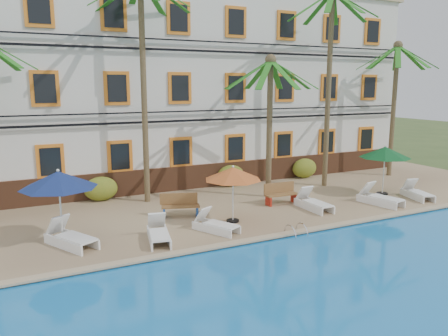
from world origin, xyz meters
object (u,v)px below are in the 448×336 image
palm_c (270,105)px  lounger_b (159,233)px  palm_d (330,64)px  pool_ladder (296,234)px  lounger_c (215,224)px  lounger_a (70,237)px  bench_left (181,205)px  umbrella_green (385,153)px  lounger_e (379,197)px  bench_right (281,193)px  umbrella_blue (59,180)px  umbrella_red (233,174)px  palm_e (395,90)px  lounger_d (313,202)px  lounger_f (417,192)px  palm_b (143,61)px

palm_c → lounger_b: bearing=-151.7°
palm_d → pool_ladder: (-5.74, -5.58, -6.15)m
lounger_c → lounger_a: bearing=171.0°
bench_left → umbrella_green: bearing=-5.2°
bench_left → palm_c: bearing=13.7°
lounger_e → bench_right: lounger_e is taller
lounger_c → lounger_b: bearing=-178.5°
umbrella_blue → lounger_a: (0.19, -0.47, -1.81)m
umbrella_blue → lounger_c: bearing=-13.8°
umbrella_green → lounger_a: 14.40m
umbrella_red → palm_e: bearing=17.3°
bench_right → lounger_d: bearing=-60.7°
lounger_f → bench_left: bench_left is taller
lounger_b → lounger_c: bearing=1.5°
bench_left → palm_d: bearing=11.8°
bench_right → palm_b: bearing=150.0°
lounger_c → bench_left: size_ratio=1.17×
lounger_a → lounger_e: bearing=-3.0°
palm_d → pool_ladder: size_ratio=13.18×
bench_left → lounger_f: bearing=-11.3°
umbrella_red → palm_d: bearing=25.2°
umbrella_blue → lounger_a: size_ratio=1.18×
umbrella_blue → lounger_b: bearing=-23.9°
palm_b → umbrella_green: bearing=-19.6°
umbrella_red → lounger_f: (9.23, -0.63, -1.59)m
palm_b → umbrella_green: palm_b is taller
umbrella_blue → lounger_e: umbrella_blue is taller
palm_b → palm_c: bearing=-17.0°
umbrella_green → lounger_d: (-4.55, -0.59, -1.73)m
lounger_b → lounger_e: size_ratio=0.93×
palm_b → palm_d: (9.16, -1.01, 0.02)m
bench_right → lounger_b: bearing=-161.1°
umbrella_green → bench_left: (-9.92, 0.91, -1.55)m
lounger_c → palm_b: bearing=101.2°
umbrella_red → bench_left: (-1.55, 1.52, -1.40)m
bench_left → lounger_d: bearing=-15.6°
palm_c → umbrella_blue: (-9.36, -2.20, -2.13)m
lounger_f → pool_ladder: (-7.90, -1.62, -0.27)m
lounger_c → umbrella_red: bearing=34.1°
palm_e → pool_ladder: (-10.81, -6.04, -4.86)m
lounger_e → umbrella_green: bearing=40.4°
palm_d → lounger_c: size_ratio=5.34×
umbrella_green → bench_left: size_ratio=1.51×
palm_c → lounger_f: palm_c is taller
lounger_a → bench_left: (4.36, 1.49, 0.16)m
palm_c → umbrella_green: palm_c is taller
palm_e → lounger_f: palm_e is taller
umbrella_blue → pool_ladder: (7.44, -2.75, -2.12)m
palm_c → bench_right: palm_c is taller
umbrella_red → lounger_a: umbrella_red is taller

